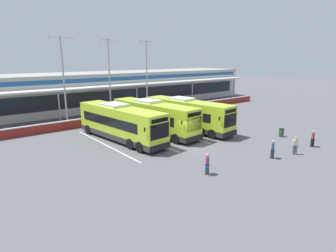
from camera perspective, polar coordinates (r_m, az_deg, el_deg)
name	(u,v)px	position (r m, az deg, el deg)	size (l,w,h in m)	color
ground_plane	(192,147)	(27.43, 4.92, -4.22)	(200.00, 200.00, 0.00)	#56565B
terminal_building	(81,91)	(49.40, -17.36, 6.79)	(70.00, 13.00, 6.00)	silver
red_barrier_wall	(118,117)	(38.67, -10.14, 1.74)	(60.00, 0.40, 1.10)	maroon
coach_bus_leftmost	(120,123)	(29.55, -9.72, 0.53)	(3.95, 12.34, 3.78)	#B7DB2D
coach_bus_left_centre	(154,118)	(31.83, -2.96, 1.65)	(3.95, 12.34, 3.78)	#B7DB2D
coach_bus_centre	(187,115)	(33.61, 3.91, 2.29)	(3.95, 12.34, 3.78)	#B7DB2D
bay_stripe_far_west	(105,145)	(28.68, -12.77, -3.71)	(0.14, 13.00, 0.01)	silver
bay_stripe_west	(140,137)	(30.67, -5.75, -2.29)	(0.14, 13.00, 0.01)	silver
bay_stripe_mid_west	(170,131)	(33.07, 0.32, -1.04)	(0.14, 13.00, 0.01)	silver
bay_stripe_centre	(195,126)	(35.80, 5.52, 0.04)	(0.14, 13.00, 0.01)	silver
pedestrian_with_handbag	(207,163)	(20.96, 8.03, -7.56)	(0.57, 0.57, 1.62)	#4C4238
pedestrian_in_dark_coat	(313,138)	(30.49, 27.48, -2.20)	(0.54, 0.30, 1.62)	black
pedestrian_child	(295,145)	(27.40, 24.55, -3.55)	(0.50, 0.42, 1.62)	slate
pedestrian_near_bin	(273,149)	(25.59, 20.61, -4.34)	(0.51, 0.36, 1.62)	#33333D
lamp_post_west	(63,76)	(37.25, -20.58, 9.56)	(3.24, 0.28, 11.00)	#9E9EA3
lamp_post_centre	(109,74)	(40.40, -11.89, 10.38)	(3.24, 0.28, 11.00)	#9E9EA3
lamp_post_east	(147,72)	(43.56, -4.38, 10.85)	(3.24, 0.28, 11.00)	#9E9EA3
litter_bin	(281,133)	(33.07, 22.13, -1.24)	(0.54, 0.54, 0.93)	#2D5133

